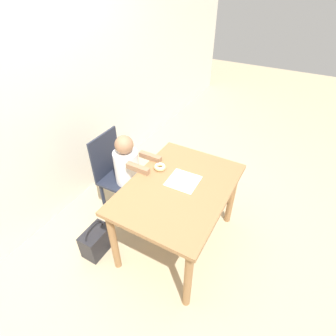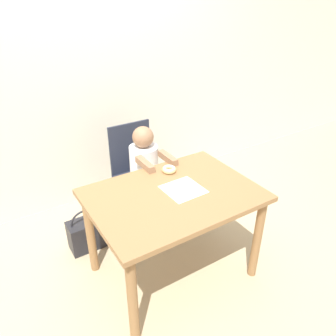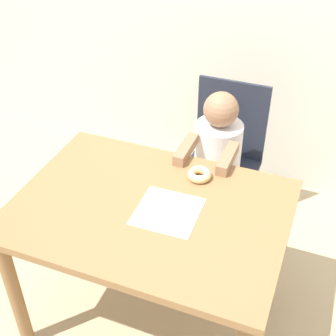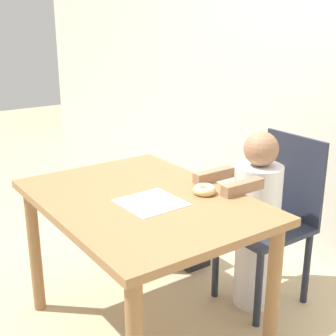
{
  "view_description": "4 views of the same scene",
  "coord_description": "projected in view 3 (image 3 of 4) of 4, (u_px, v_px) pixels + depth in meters",
  "views": [
    {
      "loc": [
        -1.41,
        -0.69,
        2.1
      ],
      "look_at": [
        0.03,
        0.12,
        0.82
      ],
      "focal_mm": 28.0,
      "sensor_mm": 36.0,
      "label": 1
    },
    {
      "loc": [
        -0.98,
        -1.49,
        1.87
      ],
      "look_at": [
        0.03,
        0.12,
        0.82
      ],
      "focal_mm": 35.0,
      "sensor_mm": 36.0,
      "label": 2
    },
    {
      "loc": [
        0.58,
        -1.28,
        1.93
      ],
      "look_at": [
        0.03,
        0.12,
        0.82
      ],
      "focal_mm": 50.0,
      "sensor_mm": 36.0,
      "label": 3
    },
    {
      "loc": [
        1.61,
        -0.99,
        1.45
      ],
      "look_at": [
        0.03,
        0.12,
        0.82
      ],
      "focal_mm": 50.0,
      "sensor_mm": 36.0,
      "label": 4
    }
  ],
  "objects": [
    {
      "name": "child_figure",
      "position": [
        216.0,
        174.0,
        2.41
      ],
      "size": [
        0.25,
        0.43,
        0.93
      ],
      "color": "white",
      "rests_on": "ground_plane"
    },
    {
      "name": "donut",
      "position": [
        199.0,
        174.0,
        2.0
      ],
      "size": [
        0.1,
        0.1,
        0.04
      ],
      "color": "#DBB270",
      "rests_on": "dining_table"
    },
    {
      "name": "dining_table",
      "position": [
        150.0,
        226.0,
        1.92
      ],
      "size": [
        1.09,
        0.79,
        0.7
      ],
      "color": "olive",
      "rests_on": "ground_plane"
    },
    {
      "name": "handbag",
      "position": [
        122.0,
        199.0,
        2.77
      ],
      "size": [
        0.27,
        0.17,
        0.36
      ],
      "color": "#232328",
      "rests_on": "ground_plane"
    },
    {
      "name": "napkin",
      "position": [
        168.0,
        211.0,
        1.83
      ],
      "size": [
        0.25,
        0.25,
        0.0
      ],
      "color": "white",
      "rests_on": "dining_table"
    },
    {
      "name": "chair",
      "position": [
        222.0,
        164.0,
        2.52
      ],
      "size": [
        0.38,
        0.42,
        0.88
      ],
      "color": "#232838",
      "rests_on": "ground_plane"
    },
    {
      "name": "ground_plane",
      "position": [
        153.0,
        315.0,
        2.27
      ],
      "size": [
        12.0,
        12.0,
        0.0
      ],
      "primitive_type": "plane",
      "color": "tan"
    }
  ]
}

